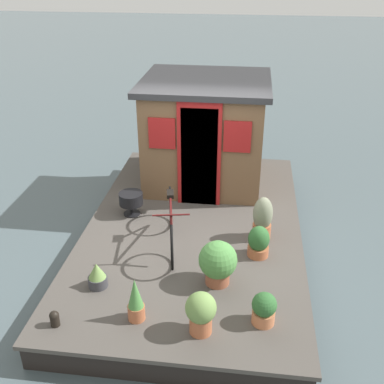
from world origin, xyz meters
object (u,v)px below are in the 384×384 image
object	(u,v)px
potted_plant_mint	(201,312)
potted_plant_rosemary	(97,276)
bicycle	(171,223)
charcoal_grill	(131,199)
mooring_bollard	(55,318)
potted_plant_ivy	(259,242)
houseboat_cabin	(205,131)
potted_plant_basil	(218,262)
potted_plant_thyme	(262,219)
potted_plant_succulent	(264,309)
potted_plant_geranium	(136,300)

from	to	relation	value
potted_plant_mint	potted_plant_rosemary	size ratio (longest dim) A/B	1.52
potted_plant_mint	potted_plant_rosemary	distance (m)	1.55
bicycle	charcoal_grill	bearing A→B (deg)	45.64
mooring_bollard	potted_plant_rosemary	bearing A→B (deg)	-20.40
bicycle	potted_plant_ivy	size ratio (longest dim) A/B	3.64
houseboat_cabin	potted_plant_rosemary	xyz separation A→B (m)	(-3.32, 1.05, -0.80)
houseboat_cabin	mooring_bollard	size ratio (longest dim) A/B	10.97
houseboat_cabin	potted_plant_basil	distance (m)	3.15
potted_plant_rosemary	potted_plant_basil	bearing A→B (deg)	-79.90
bicycle	potted_plant_thyme	world-z (taller)	bicycle
potted_plant_thyme	mooring_bollard	size ratio (longest dim) A/B	3.38
potted_plant_thyme	bicycle	bearing A→B (deg)	104.40
potted_plant_mint	mooring_bollard	world-z (taller)	potted_plant_mint
mooring_bollard	charcoal_grill	bearing A→B (deg)	-5.87
mooring_bollard	potted_plant_succulent	bearing A→B (deg)	-81.56
potted_plant_basil	potted_plant_mint	bearing A→B (deg)	172.50
potted_plant_basil	charcoal_grill	xyz separation A→B (m)	(1.59, 1.54, -0.05)
potted_plant_succulent	charcoal_grill	bearing A→B (deg)	43.36
potted_plant_mint	potted_plant_ivy	size ratio (longest dim) A/B	1.14
potted_plant_mint	potted_plant_rosemary	world-z (taller)	potted_plant_mint
potted_plant_basil	potted_plant_geranium	bearing A→B (deg)	131.63
potted_plant_basil	potted_plant_geranium	distance (m)	1.20
potted_plant_geranium	potted_plant_succulent	world-z (taller)	potted_plant_geranium
bicycle	potted_plant_thyme	distance (m)	1.37
potted_plant_basil	potted_plant_rosemary	xyz separation A→B (m)	(-0.27, 1.53, -0.16)
bicycle	potted_plant_mint	size ratio (longest dim) A/B	3.19
potted_plant_mint	potted_plant_thyme	bearing A→B (deg)	-18.62
houseboat_cabin	mooring_bollard	distance (m)	4.37
potted_plant_mint	potted_plant_rosemary	xyz separation A→B (m)	(0.63, 1.41, -0.13)
charcoal_grill	potted_plant_rosemary	bearing A→B (deg)	-179.68
charcoal_grill	mooring_bollard	distance (m)	2.64
potted_plant_geranium	potted_plant_rosemary	distance (m)	0.83
potted_plant_geranium	potted_plant_ivy	xyz separation A→B (m)	(1.48, -1.42, -0.05)
bicycle	potted_plant_thyme	size ratio (longest dim) A/B	2.49
bicycle	mooring_bollard	world-z (taller)	bicycle
potted_plant_geranium	potted_plant_succulent	distance (m)	1.49
houseboat_cabin	potted_plant_ivy	size ratio (longest dim) A/B	4.74
potted_plant_geranium	mooring_bollard	bearing A→B (deg)	104.03
potted_plant_basil	charcoal_grill	distance (m)	2.22
potted_plant_thyme	potted_plant_rosemary	distance (m)	2.55
potted_plant_succulent	potted_plant_mint	xyz separation A→B (m)	(-0.24, 0.71, 0.09)
bicycle	charcoal_grill	world-z (taller)	bicycle
houseboat_cabin	mooring_bollard	bearing A→B (deg)	161.97
charcoal_grill	mooring_bollard	xyz separation A→B (m)	(-2.62, 0.27, -0.17)
potted_plant_rosemary	potted_plant_mint	bearing A→B (deg)	-114.19
potted_plant_thyme	potted_plant_mint	world-z (taller)	potted_plant_thyme
potted_plant_thyme	potted_plant_ivy	size ratio (longest dim) A/B	1.46
potted_plant_mint	potted_plant_basil	bearing A→B (deg)	-7.50
bicycle	potted_plant_thyme	bearing A→B (deg)	-75.60
potted_plant_ivy	charcoal_grill	size ratio (longest dim) A/B	1.20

